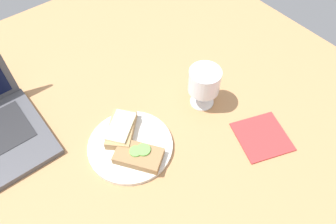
% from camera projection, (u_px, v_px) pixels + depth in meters
% --- Properties ---
extents(wooden_table, '(1.40, 1.40, 0.03)m').
position_uv_depth(wooden_table, '(141.00, 138.00, 0.87)').
color(wooden_table, '#B27F51').
rests_on(wooden_table, ground).
extents(plate, '(0.22, 0.22, 0.01)m').
position_uv_depth(plate, '(130.00, 146.00, 0.83)').
color(plate, silver).
rests_on(plate, wooden_table).
extents(sandwich_with_cucumber, '(0.12, 0.13, 0.03)m').
position_uv_depth(sandwich_with_cucumber, '(139.00, 156.00, 0.79)').
color(sandwich_with_cucumber, '#937047').
rests_on(sandwich_with_cucumber, plate).
extents(sandwich_with_cheese, '(0.12, 0.12, 0.03)m').
position_uv_depth(sandwich_with_cheese, '(121.00, 129.00, 0.84)').
color(sandwich_with_cheese, '#A88456').
rests_on(sandwich_with_cheese, plate).
extents(wine_glass, '(0.08, 0.08, 0.12)m').
position_uv_depth(wine_glass, '(204.00, 82.00, 0.86)').
color(wine_glass, white).
rests_on(wine_glass, wooden_table).
extents(napkin, '(0.16, 0.16, 0.00)m').
position_uv_depth(napkin, '(262.00, 137.00, 0.85)').
color(napkin, '#B23333').
rests_on(napkin, wooden_table).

